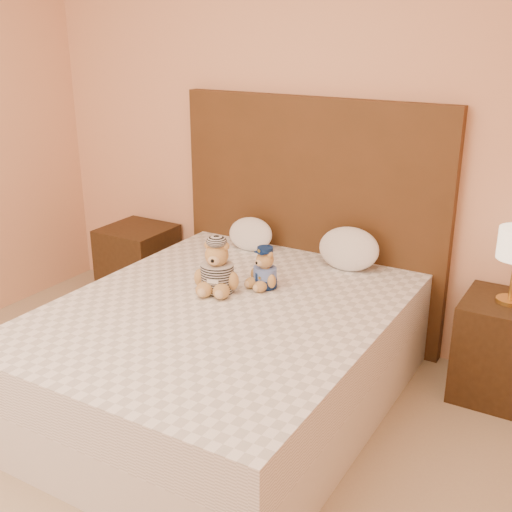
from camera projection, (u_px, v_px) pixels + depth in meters
The scene contains 9 objects.
room_walls at pixel (99, 54), 2.23m from camera, with size 4.04×4.52×2.72m.
bed at pixel (223, 354), 3.35m from camera, with size 1.60×2.00×0.55m.
headboard at pixel (311, 219), 4.01m from camera, with size 1.75×0.08×1.50m, color #4E2F17.
nightstand_left at pixel (139, 264), 4.60m from camera, with size 0.45×0.45×0.55m, color #362311.
nightstand_right at pixel (503, 349), 3.41m from camera, with size 0.45×0.45×0.55m, color #362311.
teddy_police at pixel (265, 268), 3.46m from camera, with size 0.20×0.19×0.23m, color tan, non-canonical shape.
teddy_prisoner at pixel (217, 266), 3.39m from camera, with size 0.26×0.25×0.29m, color tan, non-canonical shape.
pillow_left at pixel (250, 233), 4.05m from camera, with size 0.31×0.20×0.22m, color white.
pillow_right at pixel (349, 247), 3.73m from camera, with size 0.37×0.24×0.26m, color white.
Camera 1 is at (1.65, -1.27, 1.91)m, focal length 45.00 mm.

